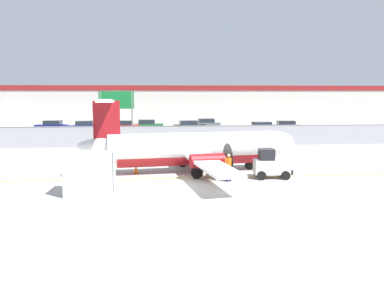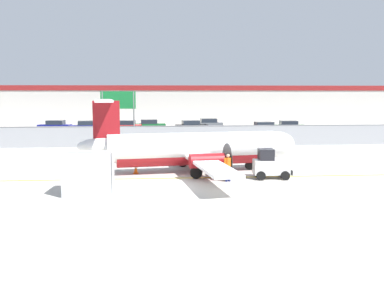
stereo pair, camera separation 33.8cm
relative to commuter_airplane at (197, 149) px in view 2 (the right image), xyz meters
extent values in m
plane|color=#BCB7AD|center=(-1.10, -4.04, -1.60)|extent=(140.00, 140.00, 0.00)
cube|color=yellow|center=(-1.10, -2.04, -1.60)|extent=(84.00, 0.20, 0.01)
cube|color=gray|center=(-1.10, 13.96, -0.60)|extent=(98.00, 0.04, 2.00)
cylinder|color=slate|center=(-1.10, 13.96, 0.45)|extent=(98.00, 0.10, 0.10)
cube|color=#38383A|center=(-1.10, 25.46, -1.54)|extent=(98.00, 17.00, 0.12)
cube|color=beige|center=(-1.10, 43.96, 1.65)|extent=(91.00, 8.00, 6.50)
cube|color=maroon|center=(-1.10, 39.96, 4.50)|extent=(91.00, 0.20, 0.80)
cylinder|color=white|center=(-0.27, -0.04, 0.15)|extent=(11.56, 3.42, 1.90)
ellipsoid|color=white|center=(5.67, 0.77, 0.15)|extent=(2.85, 2.14, 1.80)
ellipsoid|color=white|center=(-6.21, -0.85, 0.35)|extent=(3.33, 1.47, 1.05)
cylinder|color=maroon|center=(-0.27, -0.04, -0.38)|extent=(10.34, 2.85, 1.48)
cube|color=white|center=(-0.17, -0.02, -0.42)|extent=(3.75, 16.07, 0.18)
cylinder|color=maroon|center=(-0.32, 2.58, -0.42)|extent=(2.30, 1.19, 0.90)
cone|color=black|center=(0.82, 2.74, -0.42)|extent=(0.51, 0.50, 0.44)
cylinder|color=#262626|center=(0.97, 2.76, -0.42)|extent=(0.32, 2.09, 2.10)
cylinder|color=maroon|center=(0.38, -2.57, -0.42)|extent=(2.30, 1.19, 0.90)
cone|color=black|center=(1.52, -2.42, -0.42)|extent=(0.51, 0.50, 0.44)
cylinder|color=#262626|center=(1.67, -2.40, -0.42)|extent=(0.32, 2.09, 2.10)
cube|color=maroon|center=(-5.92, -0.81, 1.70)|extent=(1.71, 0.41, 3.10)
cube|color=white|center=(-6.06, -0.83, 3.25)|extent=(1.74, 4.90, 0.14)
cylinder|color=#59595B|center=(3.72, 0.51, -0.82)|extent=(0.16, 0.16, 0.97)
cylinder|color=black|center=(3.72, 0.51, -1.30)|extent=(0.62, 0.30, 0.60)
cylinder|color=#59595B|center=(-0.86, 2.11, -0.78)|extent=(0.16, 0.16, 0.90)
cylinder|color=black|center=(-0.86, 2.11, -1.22)|extent=(0.78, 0.32, 0.76)
cylinder|color=#59595B|center=(-0.27, -2.27, -0.78)|extent=(0.16, 0.16, 0.90)
cylinder|color=black|center=(-0.27, -2.27, -1.22)|extent=(0.78, 0.32, 0.76)
cube|color=silver|center=(4.44, -2.56, -0.87)|extent=(2.25, 1.21, 0.90)
cube|color=black|center=(4.09, -2.54, -0.07)|extent=(0.95, 1.04, 0.70)
cube|color=black|center=(5.59, -2.61, -1.17)|extent=(0.21, 1.11, 0.30)
cylinder|color=black|center=(5.22, -1.99, -1.32)|extent=(0.57, 0.21, 0.56)
cylinder|color=black|center=(5.16, -3.19, -1.32)|extent=(0.57, 0.21, 0.56)
cylinder|color=black|center=(3.72, -1.92, -1.32)|extent=(0.57, 0.21, 0.56)
cylinder|color=black|center=(3.66, -3.12, -1.32)|extent=(0.57, 0.21, 0.56)
cylinder|color=#191E4C|center=(1.48, -3.33, -1.18)|extent=(0.21, 0.21, 0.85)
cylinder|color=#191E4C|center=(1.67, -3.25, -1.18)|extent=(0.21, 0.21, 0.85)
cylinder|color=orange|center=(1.57, -3.29, -0.45)|extent=(0.44, 0.44, 0.60)
cylinder|color=orange|center=(1.37, -3.37, -0.42)|extent=(0.13, 0.13, 0.55)
cylinder|color=orange|center=(1.78, -3.20, -0.42)|extent=(0.13, 0.13, 0.55)
sphere|color=tan|center=(1.57, -3.29, -0.01)|extent=(0.22, 0.22, 0.22)
cube|color=#B7BCC1|center=(-6.32, -5.79, -0.50)|extent=(2.52, 2.14, 2.20)
cube|color=#333338|center=(-6.32, -5.79, -0.50)|extent=(2.44, 0.23, 2.20)
cube|color=orange|center=(-4.12, -0.27, -1.58)|extent=(0.36, 0.36, 0.04)
cone|color=orange|center=(-4.12, -0.27, -1.26)|extent=(0.28, 0.28, 0.60)
cylinder|color=white|center=(-4.12, -0.27, -1.18)|extent=(0.17, 0.17, 0.08)
cube|color=orange|center=(5.41, 0.88, -1.58)|extent=(0.36, 0.36, 0.04)
cone|color=orange|center=(5.41, 0.88, -1.26)|extent=(0.28, 0.28, 0.60)
cylinder|color=white|center=(5.41, 0.88, -1.18)|extent=(0.17, 0.17, 0.08)
cube|color=navy|center=(-16.38, 29.72, -0.86)|extent=(4.34, 2.09, 0.80)
cube|color=#262D38|center=(-16.23, 29.71, -0.18)|extent=(2.34, 1.76, 0.56)
cylinder|color=black|center=(-17.86, 28.96, -1.18)|extent=(0.62, 0.26, 0.60)
cylinder|color=black|center=(-17.69, 30.75, -1.18)|extent=(0.62, 0.26, 0.60)
cylinder|color=black|center=(-15.07, 28.70, -1.18)|extent=(0.62, 0.26, 0.60)
cylinder|color=black|center=(-14.90, 30.49, -1.18)|extent=(0.62, 0.26, 0.60)
cube|color=navy|center=(-11.78, 28.35, -0.86)|extent=(4.36, 2.15, 0.80)
cube|color=#262D38|center=(-11.93, 28.33, -0.18)|extent=(2.36, 1.79, 0.56)
cylinder|color=black|center=(-10.48, 29.40, -1.18)|extent=(0.62, 0.26, 0.60)
cylinder|color=black|center=(-10.29, 27.61, -1.18)|extent=(0.62, 0.26, 0.60)
cylinder|color=black|center=(-13.27, 29.09, -1.18)|extent=(0.62, 0.26, 0.60)
cylinder|color=black|center=(-13.07, 27.30, -1.18)|extent=(0.62, 0.26, 0.60)
cube|color=red|center=(-6.95, 28.60, -0.86)|extent=(4.38, 2.21, 0.80)
cube|color=#262D38|center=(-6.80, 28.58, -0.18)|extent=(2.38, 1.82, 0.56)
cylinder|color=black|center=(-8.45, 27.88, -1.18)|extent=(0.62, 0.27, 0.60)
cylinder|color=black|center=(-8.23, 29.67, -1.18)|extent=(0.62, 0.27, 0.60)
cylinder|color=black|center=(-5.68, 27.53, -1.18)|extent=(0.62, 0.27, 0.60)
cylinder|color=black|center=(-5.45, 29.32, -1.18)|extent=(0.62, 0.27, 0.60)
cube|color=#19662D|center=(-3.69, 30.29, -0.86)|extent=(4.27, 1.89, 0.80)
cube|color=#262D38|center=(-3.84, 30.28, -0.18)|extent=(2.27, 1.66, 0.56)
cylinder|color=black|center=(-2.34, 31.25, -1.18)|extent=(0.61, 0.23, 0.60)
cylinder|color=black|center=(-2.25, 29.45, -1.18)|extent=(0.61, 0.23, 0.60)
cylinder|color=black|center=(-5.13, 31.12, -1.18)|extent=(0.61, 0.23, 0.60)
cylinder|color=black|center=(-5.05, 29.32, -1.18)|extent=(0.61, 0.23, 0.60)
cube|color=black|center=(1.88, 28.05, -0.86)|extent=(4.37, 2.17, 0.80)
cube|color=#262D38|center=(1.73, 28.04, -0.18)|extent=(2.36, 1.80, 0.56)
cylinder|color=black|center=(3.17, 29.11, -1.18)|extent=(0.62, 0.27, 0.60)
cylinder|color=black|center=(3.37, 27.32, -1.18)|extent=(0.62, 0.27, 0.60)
cylinder|color=black|center=(0.38, 28.79, -1.18)|extent=(0.62, 0.27, 0.60)
cylinder|color=black|center=(0.59, 27.00, -1.18)|extent=(0.62, 0.27, 0.60)
cube|color=slate|center=(4.44, 31.86, -0.86)|extent=(4.29, 1.95, 0.80)
cube|color=#262D38|center=(4.59, 31.87, -0.18)|extent=(2.29, 1.69, 0.56)
cylinder|color=black|center=(3.09, 30.88, -1.18)|extent=(0.61, 0.24, 0.60)
cylinder|color=black|center=(2.98, 32.68, -1.18)|extent=(0.61, 0.24, 0.60)
cylinder|color=black|center=(5.89, 31.05, -1.18)|extent=(0.61, 0.24, 0.60)
cylinder|color=black|center=(5.78, 32.85, -1.18)|extent=(0.61, 0.24, 0.60)
cube|color=red|center=(10.59, 24.40, -0.86)|extent=(4.32, 2.04, 0.80)
cube|color=#262D38|center=(10.74, 24.41, -0.18)|extent=(2.32, 1.73, 0.56)
cylinder|color=black|center=(9.27, 23.39, -1.18)|extent=(0.61, 0.25, 0.60)
cylinder|color=black|center=(9.12, 25.18, -1.18)|extent=(0.61, 0.25, 0.60)
cylinder|color=black|center=(12.06, 23.62, -1.18)|extent=(0.61, 0.25, 0.60)
cylinder|color=black|center=(11.91, 25.41, -1.18)|extent=(0.61, 0.25, 0.60)
cube|color=#19662D|center=(14.66, 26.34, -0.86)|extent=(4.31, 1.98, 0.80)
cube|color=#262D38|center=(14.51, 26.35, -0.18)|extent=(2.30, 1.71, 0.56)
cylinder|color=black|center=(16.12, 27.14, -1.18)|extent=(0.61, 0.24, 0.60)
cylinder|color=black|center=(15.99, 25.35, -1.18)|extent=(0.61, 0.24, 0.60)
cylinder|color=black|center=(13.32, 27.34, -1.18)|extent=(0.61, 0.24, 0.60)
cylinder|color=black|center=(13.20, 25.54, -1.18)|extent=(0.61, 0.24, 0.60)
cylinder|color=slate|center=(-8.29, 16.22, 1.15)|extent=(0.14, 0.14, 5.50)
cylinder|color=slate|center=(-5.09, 16.22, 1.15)|extent=(0.14, 0.14, 5.50)
cube|color=#14662D|center=(-6.69, 16.22, 3.00)|extent=(3.60, 0.10, 1.80)
camera|label=1|loc=(-2.97, -28.46, 3.76)|focal=40.00mm
camera|label=2|loc=(-2.63, -28.49, 3.76)|focal=40.00mm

